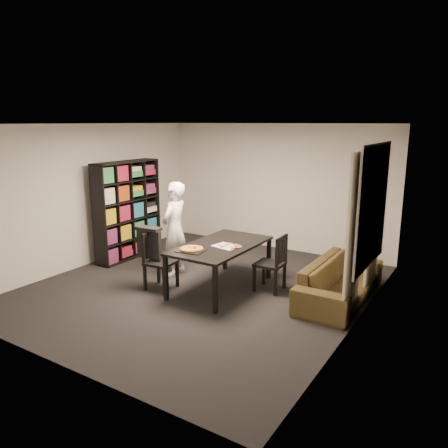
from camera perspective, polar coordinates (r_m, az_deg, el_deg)
The scene contains 16 objects.
room at distance 6.84m, azimuth -3.13°, elevation 1.97°, with size 5.01×5.51×2.61m.
window_pane at distance 6.33m, azimuth 18.92°, elevation 2.21°, with size 0.02×1.40×1.60m, color black.
window_frame at distance 6.33m, azimuth 18.87°, elevation 2.21°, with size 0.03×1.52×1.72m, color white.
curtain_left at distance 5.93m, azimuth 16.69°, elevation -1.81°, with size 0.03×0.70×2.25m, color beige.
curtain_right at distance 6.92m, azimuth 19.03°, elevation 0.12°, with size 0.03×0.70×2.25m, color beige.
bookshelf at distance 8.72m, azimuth -12.46°, elevation 1.79°, with size 0.35×1.50×1.90m, color black.
dining_table at distance 6.93m, azimuth -0.44°, elevation -3.20°, with size 0.98×1.77×0.74m.
chair_left at distance 7.08m, azimuth -8.87°, elevation -4.21°, with size 0.47×0.47×0.93m.
chair_right at distance 6.92m, azimuth 6.68°, elevation -4.64°, with size 0.44×0.44×0.91m.
draped_jacket at distance 7.09m, azimuth -9.76°, elevation -2.23°, with size 0.44×0.21×0.51m.
person at distance 7.59m, azimuth -6.47°, elevation -0.66°, with size 0.60×0.39×1.64m, color white.
baking_tray at distance 6.59m, azimuth -4.36°, elevation -3.47°, with size 0.40×0.32×0.01m, color black.
pepperoni_pizza at distance 6.60m, azimuth -4.26°, elevation -3.23°, with size 0.35×0.35×0.03m.
kitchen_towel at distance 6.79m, azimuth 0.31°, elevation -2.93°, with size 0.40×0.30×0.01m, color white.
pizza_slices at distance 6.79m, azimuth 0.76°, elevation -2.85°, with size 0.37×0.31×0.01m, color gold, non-canonical shape.
sofa at distance 6.86m, azimuth 14.96°, elevation -7.15°, with size 2.02×0.79×0.59m, color #3B3517.
Camera 1 is at (3.87, -5.47, 2.63)m, focal length 35.00 mm.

